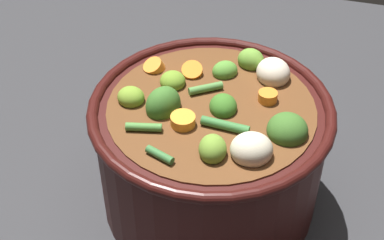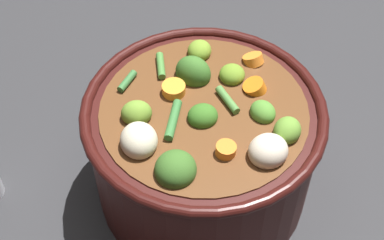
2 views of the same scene
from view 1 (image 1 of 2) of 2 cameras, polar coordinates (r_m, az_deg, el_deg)
name	(u,v)px [view 1 (image 1 of 2)]	position (r m, az deg, el deg)	size (l,w,h in m)	color
ground_plane	(209,196)	(0.73, 1.67, -7.59)	(1.10, 1.10, 0.00)	#2D2D30
cooking_pot	(210,151)	(0.67, 1.83, -3.07)	(0.27, 0.27, 0.17)	#38110F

